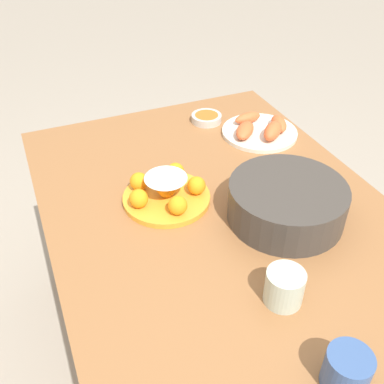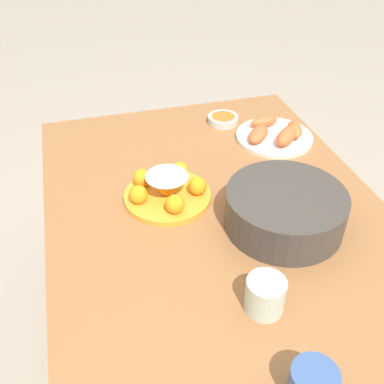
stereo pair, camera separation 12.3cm
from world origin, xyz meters
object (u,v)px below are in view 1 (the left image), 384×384
serving_bowl (287,201)px  sauce_bowl (207,118)px  cup_far (284,287)px  cup_near (347,370)px  cake_plate (166,192)px  seafood_platter (261,130)px  dining_table (217,231)px

serving_bowl → sauce_bowl: bearing=177.1°
serving_bowl → cup_far: 0.28m
cup_far → cup_near: bearing=-0.2°
cake_plate → seafood_platter: 0.48m
sauce_bowl → cup_near: bearing=-10.3°
dining_table → cup_far: bearing=-1.6°
dining_table → cup_far: 0.37m
dining_table → serving_bowl: size_ratio=4.10×
dining_table → cup_near: bearing=-1.1°
sauce_bowl → dining_table: bearing=-20.6°
seafood_platter → cup_far: bearing=-26.0°
dining_table → cup_near: size_ratio=14.89×
dining_table → sauce_bowl: (-0.46, 0.17, 0.11)m
cake_plate → serving_bowl: (0.19, 0.27, 0.02)m
cake_plate → cup_far: 0.45m
dining_table → serving_bowl: bearing=52.6°
cake_plate → dining_table: bearing=55.7°
serving_bowl → cup_near: serving_bowl is taller
serving_bowl → cup_near: 0.47m
sauce_bowl → cup_far: 0.83m
dining_table → sauce_bowl: 0.51m
serving_bowl → seafood_platter: 0.44m
serving_bowl → cake_plate: bearing=-126.0°
sauce_bowl → cup_near: 1.04m
seafood_platter → cup_far: (0.65, -0.32, 0.02)m
cup_near → seafood_platter: bearing=159.8°
cake_plate → seafood_platter: size_ratio=0.95×
sauce_bowl → cup_far: (0.81, -0.18, 0.03)m
sauce_bowl → cup_far: bearing=-12.8°
sauce_bowl → cup_far: size_ratio=1.29×
cup_far → cake_plate: bearing=-165.5°
seafood_platter → cup_near: bearing=-20.2°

